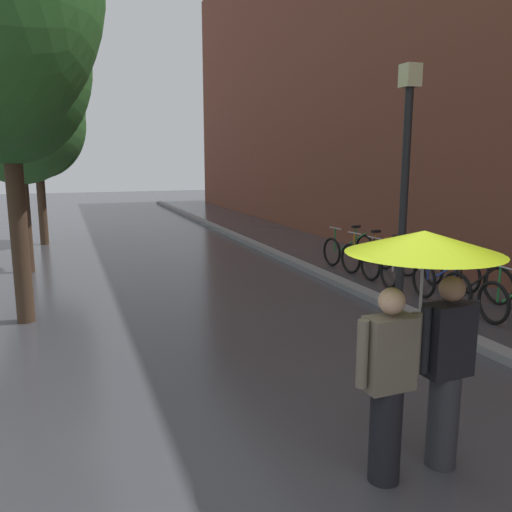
{
  "coord_description": "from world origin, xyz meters",
  "views": [
    {
      "loc": [
        -2.13,
        -2.98,
        2.61
      ],
      "look_at": [
        0.2,
        3.33,
        1.35
      ],
      "focal_mm": 36.69,
      "sensor_mm": 36.0,
      "label": 1
    }
  ],
  "objects_px": {
    "street_tree_2": "(17,109)",
    "parked_bicycle_4": "(389,262)",
    "parked_bicycle_5": "(368,255)",
    "street_tree_1": "(5,64)",
    "parked_bicycle_3": "(411,269)",
    "street_tree_3": "(36,123)",
    "parked_bicycle_2": "(446,277)",
    "parked_bicycle_1": "(478,287)",
    "parked_bicycle_6": "(349,249)",
    "couple_under_umbrella": "(421,309)",
    "street_lamp_post": "(405,179)"
  },
  "relations": [
    {
      "from": "parked_bicycle_6",
      "to": "parked_bicycle_3",
      "type": "bearing_deg",
      "value": -90.04
    },
    {
      "from": "parked_bicycle_1",
      "to": "parked_bicycle_5",
      "type": "bearing_deg",
      "value": 92.62
    },
    {
      "from": "street_tree_2",
      "to": "parked_bicycle_5",
      "type": "relative_size",
      "value": 4.58
    },
    {
      "from": "parked_bicycle_4",
      "to": "street_tree_2",
      "type": "bearing_deg",
      "value": 155.21
    },
    {
      "from": "street_tree_1",
      "to": "street_tree_2",
      "type": "distance_m",
      "value": 4.08
    },
    {
      "from": "street_tree_3",
      "to": "parked_bicycle_3",
      "type": "xyz_separation_m",
      "value": [
        7.23,
        -8.42,
        -3.27
      ]
    },
    {
      "from": "street_tree_2",
      "to": "parked_bicycle_4",
      "type": "distance_m",
      "value": 8.86
    },
    {
      "from": "parked_bicycle_5",
      "to": "couple_under_umbrella",
      "type": "distance_m",
      "value": 8.16
    },
    {
      "from": "couple_under_umbrella",
      "to": "parked_bicycle_6",
      "type": "bearing_deg",
      "value": 63.3
    },
    {
      "from": "parked_bicycle_1",
      "to": "couple_under_umbrella",
      "type": "height_order",
      "value": "couple_under_umbrella"
    },
    {
      "from": "parked_bicycle_1",
      "to": "parked_bicycle_5",
      "type": "relative_size",
      "value": 0.97
    },
    {
      "from": "parked_bicycle_3",
      "to": "parked_bicycle_6",
      "type": "height_order",
      "value": "same"
    },
    {
      "from": "parked_bicycle_6",
      "to": "couple_under_umbrella",
      "type": "relative_size",
      "value": 0.56
    },
    {
      "from": "parked_bicycle_4",
      "to": "couple_under_umbrella",
      "type": "distance_m",
      "value": 7.49
    },
    {
      "from": "street_tree_1",
      "to": "street_tree_2",
      "type": "relative_size",
      "value": 1.03
    },
    {
      "from": "parked_bicycle_1",
      "to": "parked_bicycle_2",
      "type": "xyz_separation_m",
      "value": [
        0.05,
        0.88,
        0.0
      ]
    },
    {
      "from": "couple_under_umbrella",
      "to": "street_tree_2",
      "type": "bearing_deg",
      "value": 109.61
    },
    {
      "from": "street_tree_1",
      "to": "street_tree_3",
      "type": "xyz_separation_m",
      "value": [
        0.07,
        8.22,
        -0.34
      ]
    },
    {
      "from": "parked_bicycle_5",
      "to": "parked_bicycle_6",
      "type": "distance_m",
      "value": 0.91
    },
    {
      "from": "parked_bicycle_5",
      "to": "couple_under_umbrella",
      "type": "height_order",
      "value": "couple_under_umbrella"
    },
    {
      "from": "parked_bicycle_2",
      "to": "parked_bicycle_3",
      "type": "height_order",
      "value": "same"
    },
    {
      "from": "street_lamp_post",
      "to": "parked_bicycle_3",
      "type": "bearing_deg",
      "value": 49.66
    },
    {
      "from": "parked_bicycle_3",
      "to": "street_tree_3",
      "type": "bearing_deg",
      "value": 130.66
    },
    {
      "from": "parked_bicycle_3",
      "to": "parked_bicycle_6",
      "type": "bearing_deg",
      "value": 89.96
    },
    {
      "from": "street_tree_2",
      "to": "parked_bicycle_5",
      "type": "height_order",
      "value": "street_tree_2"
    },
    {
      "from": "parked_bicycle_6",
      "to": "street_lamp_post",
      "type": "xyz_separation_m",
      "value": [
        -1.9,
        -4.77,
        1.94
      ]
    },
    {
      "from": "street_tree_2",
      "to": "couple_under_umbrella",
      "type": "bearing_deg",
      "value": -70.39
    },
    {
      "from": "couple_under_umbrella",
      "to": "street_lamp_post",
      "type": "relative_size",
      "value": 0.52
    },
    {
      "from": "street_tree_1",
      "to": "parked_bicycle_6",
      "type": "height_order",
      "value": "street_tree_1"
    },
    {
      "from": "parked_bicycle_1",
      "to": "parked_bicycle_6",
      "type": "bearing_deg",
      "value": 91.95
    },
    {
      "from": "street_tree_1",
      "to": "parked_bicycle_6",
      "type": "relative_size",
      "value": 4.76
    },
    {
      "from": "parked_bicycle_1",
      "to": "couple_under_umbrella",
      "type": "bearing_deg",
      "value": -138.07
    },
    {
      "from": "parked_bicycle_5",
      "to": "street_lamp_post",
      "type": "bearing_deg",
      "value": -116.16
    },
    {
      "from": "parked_bicycle_1",
      "to": "parked_bicycle_3",
      "type": "bearing_deg",
      "value": 94.89
    },
    {
      "from": "street_tree_1",
      "to": "parked_bicycle_3",
      "type": "bearing_deg",
      "value": -1.53
    },
    {
      "from": "street_tree_3",
      "to": "parked_bicycle_2",
      "type": "height_order",
      "value": "street_tree_3"
    },
    {
      "from": "street_tree_1",
      "to": "street_tree_3",
      "type": "relative_size",
      "value": 1.04
    },
    {
      "from": "street_tree_1",
      "to": "parked_bicycle_4",
      "type": "bearing_deg",
      "value": 4.78
    },
    {
      "from": "street_tree_2",
      "to": "parked_bicycle_3",
      "type": "distance_m",
      "value": 9.19
    },
    {
      "from": "street_tree_2",
      "to": "street_lamp_post",
      "type": "height_order",
      "value": "street_tree_2"
    },
    {
      "from": "parked_bicycle_1",
      "to": "parked_bicycle_5",
      "type": "height_order",
      "value": "same"
    },
    {
      "from": "parked_bicycle_1",
      "to": "parked_bicycle_5",
      "type": "distance_m",
      "value": 3.32
    },
    {
      "from": "street_tree_2",
      "to": "street_tree_3",
      "type": "bearing_deg",
      "value": 87.06
    },
    {
      "from": "street_tree_3",
      "to": "parked_bicycle_5",
      "type": "relative_size",
      "value": 4.55
    },
    {
      "from": "parked_bicycle_2",
      "to": "parked_bicycle_6",
      "type": "bearing_deg",
      "value": 93.24
    },
    {
      "from": "parked_bicycle_2",
      "to": "parked_bicycle_6",
      "type": "xyz_separation_m",
      "value": [
        -0.19,
        3.35,
        0.0
      ]
    },
    {
      "from": "street_tree_2",
      "to": "parked_bicycle_1",
      "type": "relative_size",
      "value": 4.72
    },
    {
      "from": "street_tree_1",
      "to": "parked_bicycle_4",
      "type": "xyz_separation_m",
      "value": [
        7.33,
        0.61,
        -3.61
      ]
    },
    {
      "from": "parked_bicycle_6",
      "to": "street_tree_2",
      "type": "bearing_deg",
      "value": 166.94
    },
    {
      "from": "parked_bicycle_6",
      "to": "street_tree_1",
      "type": "bearing_deg",
      "value": -162.29
    }
  ]
}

